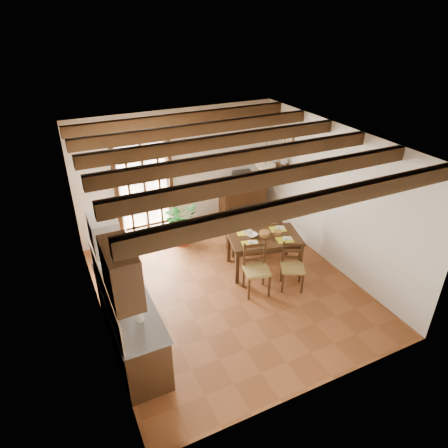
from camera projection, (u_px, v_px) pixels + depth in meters
ground_plane at (228, 288)px, 7.44m from camera, size 5.00×5.00×0.00m
room_shell at (229, 200)px, 6.57m from camera, size 4.52×5.02×2.81m
ceiling_beams at (229, 149)px, 6.14m from camera, size 4.50×4.34×0.20m
french_door at (144, 190)px, 8.50m from camera, size 1.26×0.11×2.32m
kitchen_counter at (130, 321)px, 6.00m from camera, size 0.64×2.25×1.38m
upper_cabinet at (121, 273)px, 4.74m from camera, size 0.35×0.80×0.70m
range_hood at (104, 233)px, 5.79m from camera, size 0.38×0.60×0.54m
counter_items at (125, 292)px, 5.84m from camera, size 0.50×1.43×0.25m
dining_table at (264, 240)px, 7.72m from camera, size 1.53×1.18×0.74m
chair_near_left at (256, 278)px, 7.23m from camera, size 0.52×0.51×0.95m
chair_near_right at (292, 274)px, 7.36m from camera, size 0.55×0.54×0.89m
chair_far_left at (239, 239)px, 8.42m from camera, size 0.48×0.46×0.97m
chair_far_right at (269, 236)px, 8.54m from camera, size 0.52×0.51×0.93m
table_setting at (264, 236)px, 7.67m from camera, size 0.99×0.66×0.09m
table_bowl at (252, 235)px, 7.66m from camera, size 0.27×0.27×0.05m
sideboard at (242, 205)px, 9.54m from camera, size 1.10×0.58×0.90m
crt_tv at (243, 180)px, 9.23m from camera, size 0.48×0.45×0.37m
fuse_box at (240, 149)px, 9.12m from camera, size 0.25×0.03×0.32m
plant_pot at (181, 238)px, 8.82m from camera, size 0.39×0.39×0.24m
potted_plant at (180, 220)px, 8.59m from camera, size 2.21×2.01×2.10m
wall_shelf at (284, 167)px, 8.79m from camera, size 0.20×0.42×0.20m
shelf_vase at (284, 161)px, 8.72m from camera, size 0.15×0.15×0.15m
shelf_flowers at (285, 152)px, 8.62m from camera, size 0.14×0.14×0.36m
framed_picture at (289, 142)px, 8.56m from camera, size 0.03×0.32×0.32m
pendant_lamp at (265, 169)px, 7.10m from camera, size 0.36×0.36×0.84m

